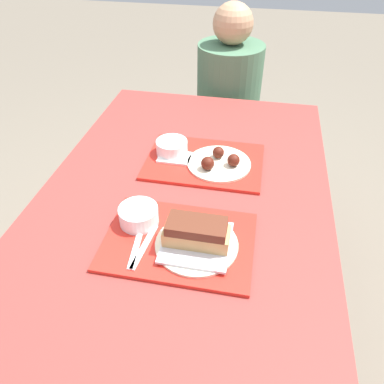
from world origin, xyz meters
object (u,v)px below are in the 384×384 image
object	(u,v)px
tray_far	(204,162)
brisket_sandwich_plate	(197,237)
bowl_coleslaw_near	(139,214)
bowl_coleslaw_far	(172,147)
tray_near	(179,241)
person_seated_across	(229,85)
wings_plate_far	(219,162)

from	to	relation	value
tray_far	brisket_sandwich_plate	world-z (taller)	brisket_sandwich_plate
tray_far	bowl_coleslaw_near	bearing A→B (deg)	-110.72
brisket_sandwich_plate	bowl_coleslaw_far	world-z (taller)	brisket_sandwich_plate
bowl_coleslaw_near	brisket_sandwich_plate	bearing A→B (deg)	-18.14
tray_near	bowl_coleslaw_near	xyz separation A→B (m)	(-0.13, 0.05, 0.04)
person_seated_across	wings_plate_far	bearing A→B (deg)	-86.17
bowl_coleslaw_near	person_seated_across	xyz separation A→B (m)	(0.14, 1.14, -0.07)
tray_near	brisket_sandwich_plate	world-z (taller)	brisket_sandwich_plate
bowl_coleslaw_far	person_seated_across	bearing A→B (deg)	80.36
tray_near	person_seated_across	distance (m)	1.19
tray_near	bowl_coleslaw_far	bearing A→B (deg)	105.85
bowl_coleslaw_near	wings_plate_far	xyz separation A→B (m)	(0.19, 0.34, -0.02)
tray_near	tray_far	bearing A→B (deg)	89.42
tray_near	bowl_coleslaw_near	world-z (taller)	bowl_coleslaw_near
tray_near	wings_plate_far	world-z (taller)	wings_plate_far
wings_plate_far	brisket_sandwich_plate	bearing A→B (deg)	-91.15
bowl_coleslaw_near	bowl_coleslaw_far	distance (m)	0.38
brisket_sandwich_plate	wings_plate_far	xyz separation A→B (m)	(0.01, 0.40, -0.02)
bowl_coleslaw_near	wings_plate_far	world-z (taller)	wings_plate_far
bowl_coleslaw_near	person_seated_across	world-z (taller)	person_seated_across
bowl_coleslaw_far	bowl_coleslaw_near	bearing A→B (deg)	-91.39
wings_plate_far	bowl_coleslaw_far	bearing A→B (deg)	166.84
tray_far	bowl_coleslaw_near	world-z (taller)	bowl_coleslaw_near
bowl_coleslaw_far	tray_near	bearing A→B (deg)	-74.15
brisket_sandwich_plate	person_seated_across	xyz separation A→B (m)	(-0.05, 1.20, -0.07)
brisket_sandwich_plate	person_seated_across	bearing A→B (deg)	92.18
bowl_coleslaw_near	person_seated_across	bearing A→B (deg)	83.09
tray_near	wings_plate_far	distance (m)	0.39
bowl_coleslaw_near	bowl_coleslaw_far	bearing A→B (deg)	88.61
tray_far	bowl_coleslaw_near	xyz separation A→B (m)	(-0.13, -0.36, 0.04)
bowl_coleslaw_far	wings_plate_far	size ratio (longest dim) A/B	0.51
bowl_coleslaw_far	person_seated_across	xyz separation A→B (m)	(0.13, 0.76, -0.07)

